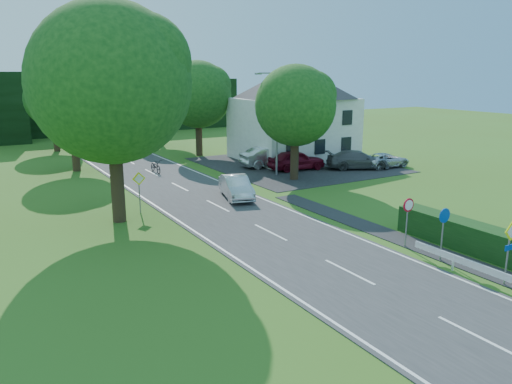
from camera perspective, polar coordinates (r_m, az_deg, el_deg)
road at (r=27.10m, az=-0.63°, el=-3.53°), size 7.00×80.00×0.04m
parking_pad at (r=44.07m, az=4.37°, el=3.12°), size 14.00×16.00×0.04m
line_edge_left at (r=25.69m, az=-6.92°, el=-4.54°), size 0.12×80.00×0.01m
line_edge_right at (r=28.80m, az=4.98°, el=-2.49°), size 0.12×80.00×0.01m
line_centre at (r=27.10m, az=-0.63°, el=-3.48°), size 0.12×80.00×0.01m
tree_main at (r=27.40m, az=-16.06°, el=8.51°), size 9.40×9.40×11.64m
tree_left_far at (r=43.30m, az=-20.23°, el=7.85°), size 7.00×7.00×8.58m
tree_right_far at (r=48.82m, az=-6.62°, el=9.45°), size 7.40×7.40×9.09m
tree_left_back at (r=55.20m, az=-22.12°, el=8.49°), size 6.60×6.60×8.07m
tree_right_back at (r=55.90m, az=-10.98°, el=9.02°), size 6.20×6.20×7.56m
tree_right_mid at (r=37.42m, az=4.50°, el=7.86°), size 7.00×7.00×8.58m
treeline_right at (r=71.69m, az=-13.91°, el=9.61°), size 30.00×5.00×7.00m
house_white at (r=47.08m, az=4.36°, el=9.18°), size 10.60×8.40×8.60m
streetlight at (r=38.81m, az=2.25°, el=8.36°), size 2.03×0.18×8.00m
sign_priority_right at (r=21.12m, az=27.02°, el=-5.03°), size 0.78×0.09×2.59m
sign_roundabout at (r=22.78m, az=20.65°, el=-3.44°), size 0.64×0.08×2.37m
sign_speed_limit at (r=23.98m, az=16.98°, el=-2.08°), size 0.64×0.11×2.37m
sign_priority_left at (r=29.35m, az=-13.22°, el=0.87°), size 0.78×0.09×2.44m
moving_car at (r=32.17m, az=-2.28°, el=0.57°), size 2.65×4.61×1.44m
motorcycle at (r=41.09m, az=-11.39°, el=2.92°), size 0.72×2.06×1.08m
parked_car_red at (r=41.61m, az=4.64°, el=3.66°), size 4.99×2.51×1.63m
parked_car_silver_a at (r=42.86m, az=1.67°, el=4.05°), size 5.38×2.37×1.72m
parked_car_grey at (r=42.79m, az=11.56°, el=3.63°), size 5.64×4.19×1.52m
parked_car_silver_b at (r=44.06m, az=14.56°, el=3.55°), size 4.48×2.29×1.21m
parasol at (r=44.05m, az=4.68°, el=4.42°), size 2.79×2.82×1.94m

